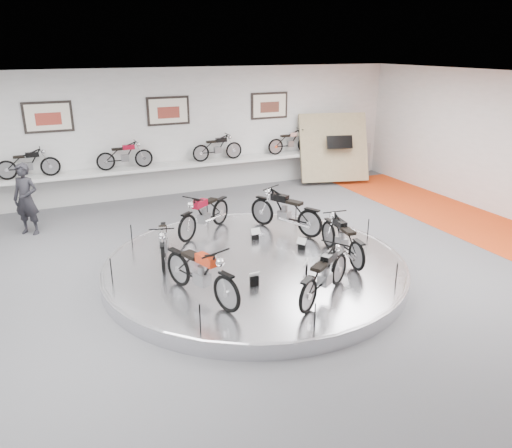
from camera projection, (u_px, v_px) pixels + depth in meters
name	position (u px, v px, depth m)	size (l,w,h in m)	color
floor	(261.00, 279.00, 10.49)	(16.00, 16.00, 0.00)	#4F4F52
ceiling	(261.00, 82.00, 9.13)	(16.00, 16.00, 0.00)	white
wall_back	(169.00, 133.00, 15.83)	(16.00, 16.00, 0.00)	white
orange_carpet_strip	(496.00, 232.00, 13.10)	(2.40, 12.60, 0.01)	red
dado_band	(172.00, 178.00, 16.30)	(15.68, 0.04, 1.10)	#BCBCBA
display_platform	(255.00, 267.00, 10.70)	(6.40, 6.40, 0.30)	silver
platform_rim	(255.00, 262.00, 10.66)	(6.40, 6.40, 0.10)	#B2B2BA
shelf	(174.00, 166.00, 15.91)	(11.00, 0.55, 0.10)	silver
poster_left	(48.00, 117.00, 14.21)	(1.35, 0.06, 0.88)	white
poster_center	(168.00, 111.00, 15.55)	(1.35, 0.06, 0.88)	white
poster_right	(269.00, 106.00, 16.90)	(1.35, 0.06, 0.88)	white
display_panel	(334.00, 148.00, 17.45)	(2.40, 0.12, 2.40)	tan
shelf_bike_a	(29.00, 165.00, 14.16)	(1.22, 0.42, 0.73)	black
shelf_bike_b	(125.00, 157.00, 15.19)	(1.22, 0.42, 0.73)	maroon
shelf_bike_c	(218.00, 149.00, 16.34)	(1.22, 0.42, 0.73)	black
shelf_bike_d	(290.00, 143.00, 17.38)	(1.22, 0.42, 0.73)	silver
bike_a	(285.00, 211.00, 12.16)	(1.80, 0.63, 1.06)	black
bike_b	(204.00, 213.00, 12.05)	(1.72, 0.61, 1.01)	maroon
bike_c	(163.00, 242.00, 10.49)	(1.49, 0.52, 0.87)	silver
bike_d	(201.00, 272.00, 8.91)	(1.75, 0.62, 1.03)	#B12B0F
bike_e	(325.00, 274.00, 8.93)	(1.61, 0.57, 0.95)	black
bike_f	(342.00, 238.00, 10.61)	(1.61, 0.57, 0.95)	black
visitor	(26.00, 199.00, 12.71)	(0.68, 0.44, 1.86)	black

